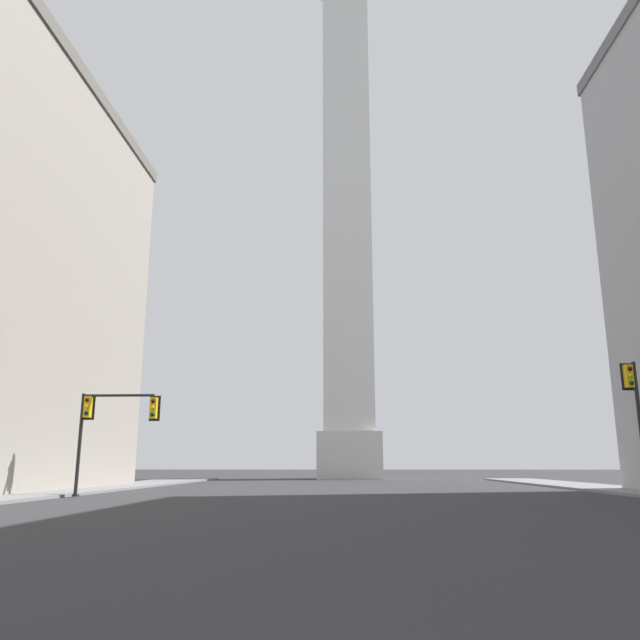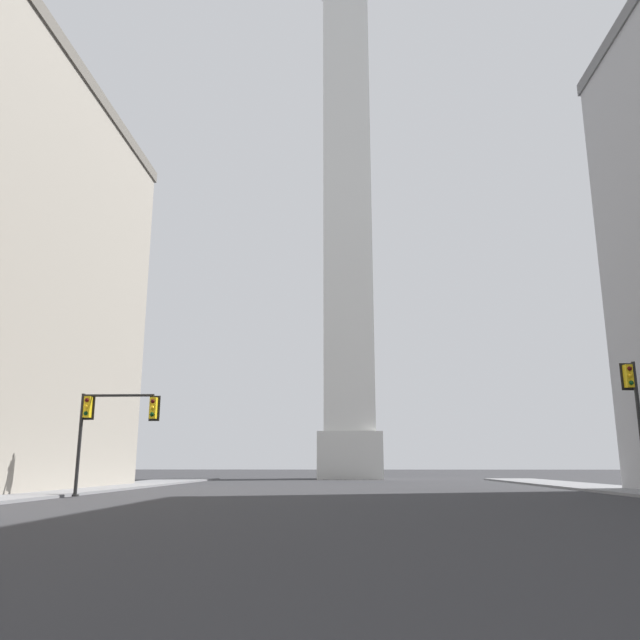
# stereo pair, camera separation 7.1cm
# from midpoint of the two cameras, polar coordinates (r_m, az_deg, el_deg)

# --- Properties ---
(obelisk) EXTENTS (7.10, 7.10, 69.11)m
(obelisk) POSITION_cam_midpoint_polar(r_m,az_deg,el_deg) (78.19, 2.54, 10.87)
(obelisk) COLOR silver
(obelisk) RESTS_ON ground_plane
(traffic_light_mid_left) EXTENTS (4.28, 0.50, 5.23)m
(traffic_light_mid_left) POSITION_cam_midpoint_polar(r_m,az_deg,el_deg) (34.75, -18.78, -8.47)
(traffic_light_mid_left) COLOR black
(traffic_light_mid_left) RESTS_ON ground_plane
(traffic_light_mid_right) EXTENTS (0.79, 0.52, 6.43)m
(traffic_light_mid_right) POSITION_cam_midpoint_polar(r_m,az_deg,el_deg) (33.48, 26.93, -7.16)
(traffic_light_mid_right) COLOR black
(traffic_light_mid_right) RESTS_ON ground_plane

